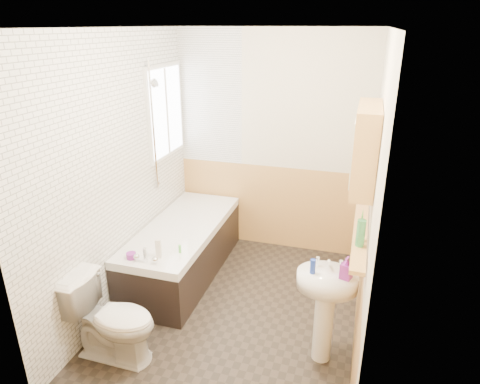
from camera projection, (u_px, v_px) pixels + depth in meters
name	position (u px, v px, depth m)	size (l,w,h in m)	color
floor	(235.00, 311.00, 4.03)	(2.80, 2.80, 0.00)	black
ceiling	(234.00, 27.00, 3.12)	(2.80, 2.80, 0.00)	white
wall_back	(272.00, 145.00, 4.83)	(2.20, 0.02, 2.50)	beige
wall_front	(158.00, 276.00, 2.32)	(2.20, 0.02, 2.50)	beige
wall_left	(118.00, 175.00, 3.87)	(0.02, 2.80, 2.50)	beige
wall_right	(373.00, 202.00, 3.28)	(0.02, 2.80, 2.50)	beige
wainscot_right	(360.00, 284.00, 3.56)	(0.01, 2.80, 1.00)	tan
wainscot_front	(168.00, 379.00, 2.61)	(2.20, 0.01, 1.00)	tan
wainscot_back	(270.00, 206.00, 5.09)	(2.20, 0.01, 1.00)	tan
tile_cladding_left	(120.00, 175.00, 3.86)	(0.01, 2.80, 2.50)	white
tile_return_back	(210.00, 97.00, 4.82)	(0.75, 0.01, 1.50)	white
window	(166.00, 112.00, 4.56)	(0.03, 0.79, 0.99)	white
bathtub	(183.00, 248.00, 4.55)	(0.70, 1.76, 0.71)	black
shower_riser	(153.00, 117.00, 4.25)	(0.11, 0.09, 1.30)	silver
toilet	(113.00, 319.00, 3.37)	(0.40, 0.72, 0.71)	white
sink	(325.00, 299.00, 3.27)	(0.46, 0.37, 0.89)	white
pine_shelf	(361.00, 227.00, 3.21)	(0.10, 1.35, 0.03)	tan
medicine_cabinet	(366.00, 148.00, 3.02)	(0.17, 0.66, 0.60)	tan
foam_can	(361.00, 233.00, 2.87)	(0.06, 0.06, 0.19)	#388447
green_bottle	(362.00, 224.00, 2.94)	(0.05, 0.05, 0.24)	#59C647
black_jar	(363.00, 197.00, 3.66)	(0.08, 0.08, 0.05)	purple
soap_bottle	(346.00, 273.00, 3.12)	(0.08, 0.18, 0.08)	purple
clear_bottle	(313.00, 266.00, 3.18)	(0.04, 0.04, 0.11)	#19339E
blue_gel	(158.00, 249.00, 3.80)	(0.05, 0.03, 0.18)	silver
cream_jar	(131.00, 256.00, 3.81)	(0.09, 0.09, 0.05)	purple
orange_bottle	(180.00, 249.00, 3.90)	(0.03, 0.03, 0.08)	#59C647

